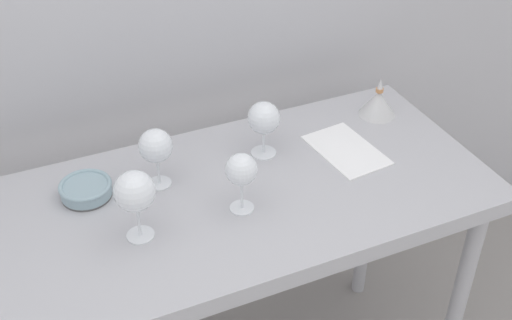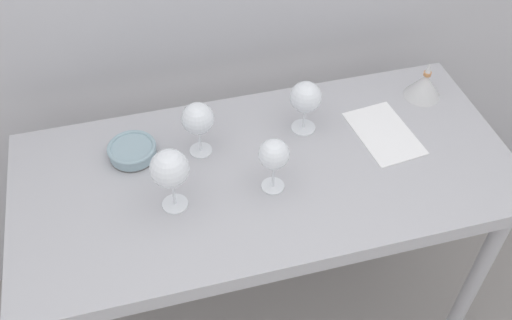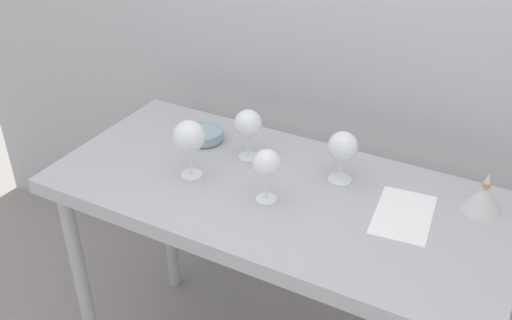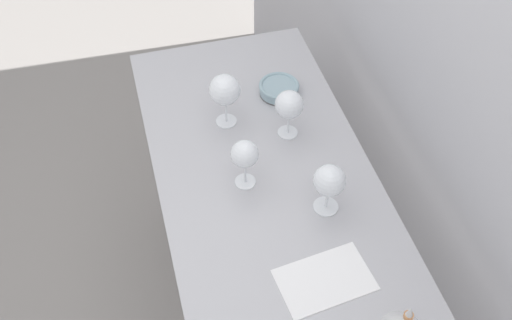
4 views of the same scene
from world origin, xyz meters
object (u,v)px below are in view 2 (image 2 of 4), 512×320
Objects in this scene: decanter_funnel at (424,85)px; wine_glass_near_center at (275,155)px; wine_glass_far_right at (306,98)px; tasting_bowl at (132,151)px; wine_glass_near_left at (170,170)px; tasting_sheet_upper at (384,133)px; wine_glass_far_left at (198,120)px.

wine_glass_near_center is at bearing -156.05° from decanter_funnel.
wine_glass_far_right is 1.21× the size of tasting_bowl.
tasting_sheet_upper is (0.64, 0.11, -0.13)m from wine_glass_near_left.
wine_glass_far_left reaches higher than tasting_bowl.
wine_glass_near_center is 1.34× the size of decanter_funnel.
decanter_funnel is at bearing 6.75° from wine_glass_far_right.
wine_glass_near_left is 0.77× the size of tasting_sheet_upper.
wine_glass_far_right is at bearing 24.98° from wine_glass_near_left.
tasting_bowl is 1.11× the size of decanter_funnel.
tasting_sheet_upper is (0.38, 0.12, -0.12)m from wine_glass_near_center.
wine_glass_near_center is 0.27m from wine_glass_near_left.
wine_glass_near_center is 0.98× the size of wine_glass_far_left.
wine_glass_near_left is 1.37× the size of tasting_bowl.
tasting_sheet_upper is at bearing -7.44° from tasting_bowl.
wine_glass_near_left is at bearing -67.30° from tasting_bowl.
wine_glass_far_left is (-0.32, -0.02, 0.01)m from wine_glass_far_right.
wine_glass_near_left is at bearing -155.02° from wine_glass_far_right.
tasting_sheet_upper is at bearing -7.13° from wine_glass_far_left.
tasting_sheet_upper is (0.22, -0.08, -0.11)m from wine_glass_far_right.
decanter_funnel is (0.56, 0.25, -0.08)m from wine_glass_near_center.
wine_glass_near_center is 1.21× the size of tasting_bowl.
wine_glass_near_center is 0.41m from tasting_sheet_upper.
wine_glass_far_right is 0.98× the size of wine_glass_far_left.
wine_glass_near_left is 0.21m from wine_glass_far_left.
tasting_sheet_upper is at bearing 9.81° from wine_glass_near_left.
wine_glass_near_center is at bearing -1.17° from wine_glass_near_left.
wine_glass_far_left is 0.70× the size of tasting_sheet_upper.
tasting_bowl is 0.92m from decanter_funnel.
wine_glass_far_right is 0.42m from decanter_funnel.
wine_glass_near_left is at bearing -163.64° from decanter_funnel.
tasting_bowl is at bearing 149.16° from wine_glass_near_center.
wine_glass_far_right is at bearing 53.23° from wine_glass_near_center.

